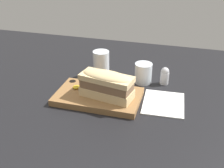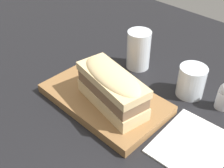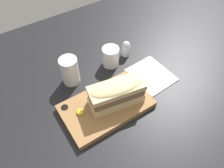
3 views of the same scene
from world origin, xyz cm
name	(u,v)px [view 1 (image 1 of 3)]	position (x,y,z in cm)	size (l,w,h in cm)	color
dining_table	(95,95)	(0.00, 0.00, 1.00)	(189.79, 116.42, 2.00)	black
serving_board	(98,96)	(2.73, -4.32, 3.14)	(30.11, 18.04, 2.32)	olive
sandwich	(107,84)	(6.28, -5.28, 9.34)	(19.33, 10.61, 9.42)	#DBBC84
mustard_dollop	(76,87)	(-6.22, -2.66, 4.78)	(2.58, 2.58, 1.03)	gold
water_glass	(101,66)	(-1.66, 13.44, 6.81)	(6.60, 6.60, 11.10)	silver
wine_glass	(143,74)	(15.88, 13.02, 5.58)	(6.82, 6.82, 8.05)	silver
napkin	(163,103)	(25.74, -1.03, 2.20)	(14.90, 17.25, 0.40)	white
salt_shaker	(165,76)	(24.19, 14.12, 5.52)	(3.35, 3.35, 6.99)	silver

